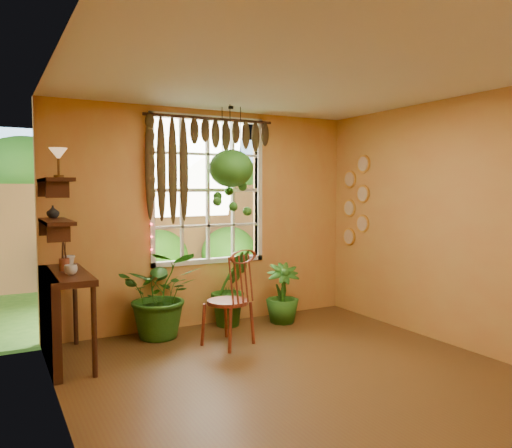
{
  "coord_description": "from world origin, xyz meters",
  "views": [
    {
      "loc": [
        -2.46,
        -3.56,
        1.71
      ],
      "look_at": [
        0.08,
        1.15,
        1.34
      ],
      "focal_mm": 35.0,
      "sensor_mm": 36.0,
      "label": 1
    }
  ],
  "objects_px": {
    "counter_ledge": "(55,308)",
    "windsor_chair": "(230,314)",
    "potted_plant_left": "(162,294)",
    "potted_plant_mid": "(232,288)",
    "hanging_basket": "(231,173)"
  },
  "relations": [
    {
      "from": "counter_ledge",
      "to": "windsor_chair",
      "type": "xyz_separation_m",
      "value": [
        1.76,
        -0.29,
        -0.2
      ]
    },
    {
      "from": "counter_ledge",
      "to": "potted_plant_left",
      "type": "relative_size",
      "value": 1.17
    },
    {
      "from": "potted_plant_mid",
      "to": "hanging_basket",
      "type": "xyz_separation_m",
      "value": [
        -0.08,
        -0.16,
        1.43
      ]
    },
    {
      "from": "counter_ledge",
      "to": "windsor_chair",
      "type": "height_order",
      "value": "windsor_chair"
    },
    {
      "from": "counter_ledge",
      "to": "potted_plant_mid",
      "type": "distance_m",
      "value": 2.16
    },
    {
      "from": "potted_plant_mid",
      "to": "hanging_basket",
      "type": "height_order",
      "value": "hanging_basket"
    },
    {
      "from": "windsor_chair",
      "to": "potted_plant_left",
      "type": "distance_m",
      "value": 0.87
    },
    {
      "from": "windsor_chair",
      "to": "potted_plant_left",
      "type": "height_order",
      "value": "windsor_chair"
    },
    {
      "from": "windsor_chair",
      "to": "hanging_basket",
      "type": "xyz_separation_m",
      "value": [
        0.28,
        0.56,
        1.56
      ]
    },
    {
      "from": "windsor_chair",
      "to": "counter_ledge",
      "type": "bearing_deg",
      "value": 145.54
    },
    {
      "from": "counter_ledge",
      "to": "potted_plant_mid",
      "type": "height_order",
      "value": "potted_plant_mid"
    },
    {
      "from": "counter_ledge",
      "to": "potted_plant_mid",
      "type": "relative_size",
      "value": 1.26
    },
    {
      "from": "potted_plant_left",
      "to": "potted_plant_mid",
      "type": "xyz_separation_m",
      "value": [
        0.93,
        0.08,
        -0.03
      ]
    },
    {
      "from": "counter_ledge",
      "to": "hanging_basket",
      "type": "distance_m",
      "value": 2.46
    },
    {
      "from": "potted_plant_left",
      "to": "hanging_basket",
      "type": "distance_m",
      "value": 1.64
    }
  ]
}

